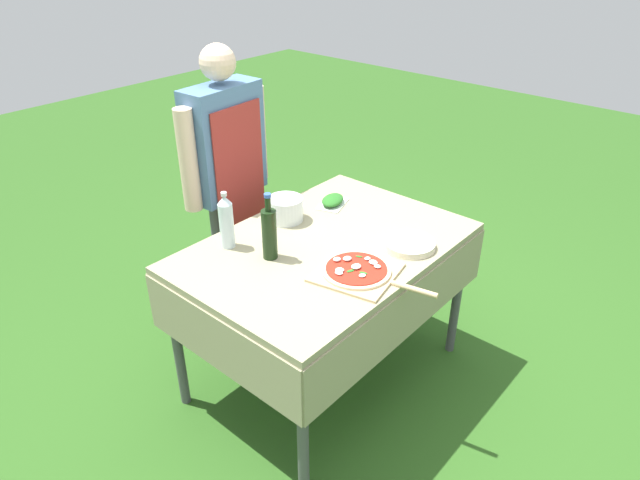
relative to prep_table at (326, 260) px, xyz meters
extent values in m
plane|color=#2D5B1E|center=(0.00, 0.00, -0.72)|extent=(12.00, 12.00, 0.00)
cube|color=gray|center=(0.00, 0.00, 0.07)|extent=(1.36, 0.94, 0.04)
cube|color=gray|center=(0.00, -0.47, -0.09)|extent=(1.36, 0.01, 0.28)
cube|color=gray|center=(0.00, 0.47, -0.09)|extent=(1.36, 0.01, 0.28)
cube|color=gray|center=(-0.68, 0.00, -0.09)|extent=(0.01, 0.94, 0.28)
cube|color=gray|center=(0.68, 0.00, -0.09)|extent=(0.01, 0.94, 0.28)
cylinder|color=#4C4C51|center=(-0.62, -0.41, -0.34)|extent=(0.05, 0.05, 0.78)
cylinder|color=#4C4C51|center=(0.62, -0.41, -0.34)|extent=(0.05, 0.05, 0.78)
cylinder|color=#4C4C51|center=(-0.62, 0.41, -0.34)|extent=(0.05, 0.05, 0.78)
cylinder|color=#4C4C51|center=(0.62, 0.41, -0.34)|extent=(0.05, 0.05, 0.78)
cylinder|color=#4C4C51|center=(0.16, 0.79, -0.32)|extent=(0.12, 0.12, 0.81)
cylinder|color=#4C4C51|center=(0.00, 0.78, -0.32)|extent=(0.12, 0.12, 0.81)
cube|color=#4C7099|center=(0.08, 0.78, 0.39)|extent=(0.45, 0.21, 0.61)
cube|color=#9E2D28|center=(0.09, 0.68, 0.16)|extent=(0.35, 0.03, 0.88)
cylinder|color=beige|center=(0.34, 0.80, 0.36)|extent=(0.09, 0.09, 0.54)
cylinder|color=beige|center=(-0.17, 0.77, 0.36)|extent=(0.09, 0.09, 0.54)
sphere|color=beige|center=(0.08, 0.78, 0.80)|extent=(0.19, 0.19, 0.19)
cube|color=#D1B27F|center=(-0.11, -0.26, 0.10)|extent=(0.39, 0.39, 0.01)
cylinder|color=#D1B27F|center=(-0.05, -0.52, 0.10)|extent=(0.07, 0.20, 0.02)
cylinder|color=beige|center=(-0.11, -0.26, 0.11)|extent=(0.30, 0.30, 0.01)
cylinder|color=#B22819|center=(-0.11, -0.26, 0.12)|extent=(0.27, 0.27, 0.00)
ellipsoid|color=white|center=(-0.19, -0.24, 0.12)|extent=(0.04, 0.04, 0.01)
ellipsoid|color=white|center=(-0.18, -0.23, 0.13)|extent=(0.05, 0.05, 0.01)
ellipsoid|color=white|center=(-0.12, -0.16, 0.13)|extent=(0.04, 0.04, 0.02)
ellipsoid|color=white|center=(-0.14, -0.32, 0.12)|extent=(0.04, 0.04, 0.01)
ellipsoid|color=white|center=(-0.02, -0.26, 0.12)|extent=(0.03, 0.03, 0.01)
ellipsoid|color=white|center=(-0.08, -0.19, 0.13)|extent=(0.05, 0.04, 0.02)
ellipsoid|color=white|center=(-0.05, -0.33, 0.13)|extent=(0.04, 0.04, 0.01)
ellipsoid|color=white|center=(-0.11, -0.26, 0.13)|extent=(0.05, 0.04, 0.02)
ellipsoid|color=white|center=(-0.03, -0.30, 0.13)|extent=(0.04, 0.04, 0.01)
ellipsoid|color=#286B23|center=(-0.14, -0.26, 0.12)|extent=(0.04, 0.03, 0.00)
ellipsoid|color=#286B23|center=(-0.12, -0.31, 0.12)|extent=(0.03, 0.04, 0.00)
ellipsoid|color=#286B23|center=(-0.03, -0.22, 0.12)|extent=(0.03, 0.04, 0.00)
cylinder|color=black|center=(-0.25, 0.11, 0.21)|extent=(0.07, 0.07, 0.24)
cylinder|color=black|center=(-0.25, 0.11, 0.36)|extent=(0.03, 0.03, 0.07)
cylinder|color=#335BB2|center=(-0.25, 0.11, 0.40)|extent=(0.03, 0.03, 0.02)
cylinder|color=silver|center=(-0.31, 0.33, 0.20)|extent=(0.07, 0.07, 0.22)
cone|color=silver|center=(-0.31, 0.33, 0.33)|extent=(0.07, 0.07, 0.04)
cylinder|color=silver|center=(-0.31, 0.33, 0.36)|extent=(0.03, 0.03, 0.02)
cube|color=silver|center=(0.34, 0.24, 0.09)|extent=(0.22, 0.18, 0.01)
ellipsoid|color=#286B23|center=(0.34, 0.24, 0.12)|extent=(0.19, 0.15, 0.04)
cylinder|color=silver|center=(0.05, 0.31, 0.15)|extent=(0.18, 0.18, 0.12)
cylinder|color=beige|center=(0.23, -0.31, 0.09)|extent=(0.24, 0.24, 0.00)
cylinder|color=beige|center=(0.23, -0.31, 0.10)|extent=(0.24, 0.24, 0.00)
cylinder|color=beige|center=(0.23, -0.31, 0.10)|extent=(0.24, 0.24, 0.00)
cylinder|color=beige|center=(0.23, -0.31, 0.11)|extent=(0.24, 0.24, 0.00)
cylinder|color=beige|center=(0.23, -0.31, 0.11)|extent=(0.24, 0.24, 0.00)
cylinder|color=beige|center=(0.23, -0.31, 0.12)|extent=(0.24, 0.24, 0.00)
camera|label=1|loc=(-1.77, -1.50, 1.45)|focal=32.00mm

